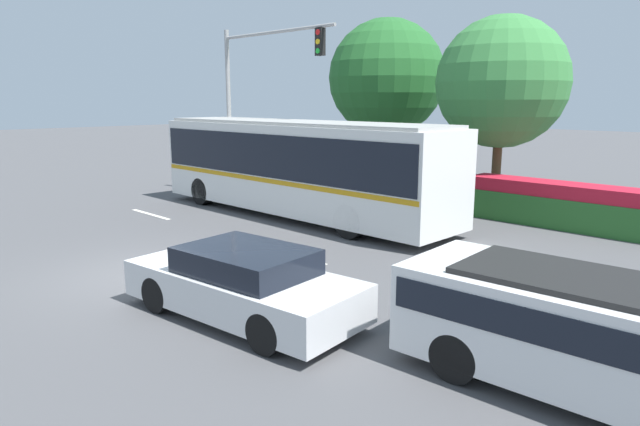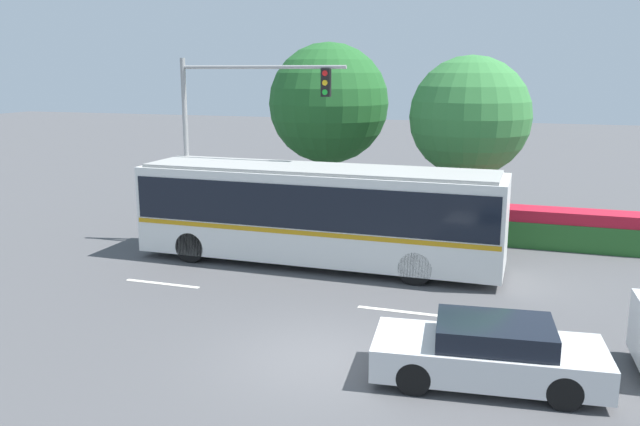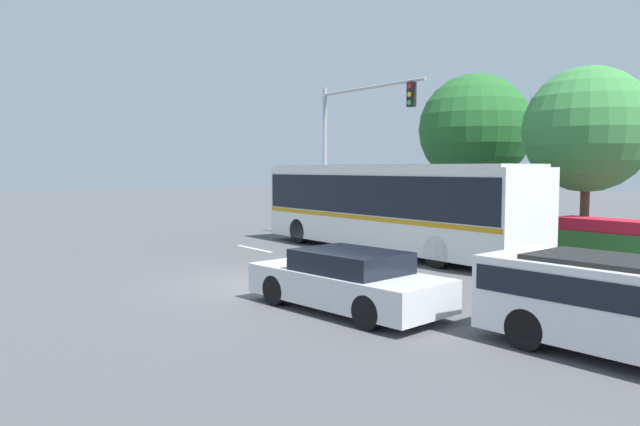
{
  "view_description": "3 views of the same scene",
  "coord_description": "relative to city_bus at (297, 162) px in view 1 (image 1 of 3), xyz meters",
  "views": [
    {
      "loc": [
        11.13,
        -5.74,
        3.84
      ],
      "look_at": [
        1.45,
        4.11,
        1.01
      ],
      "focal_mm": 31.07,
      "sensor_mm": 36.0,
      "label": 1
    },
    {
      "loc": [
        4.13,
        -12.57,
        6.14
      ],
      "look_at": [
        -1.78,
        5.51,
        1.98
      ],
      "focal_mm": 36.64,
      "sensor_mm": 36.0,
      "label": 2
    },
    {
      "loc": [
        13.14,
        -7.98,
        3.03
      ],
      "look_at": [
        -1.18,
        2.87,
        1.67
      ],
      "focal_mm": 33.18,
      "sensor_mm": 36.0,
      "label": 3
    }
  ],
  "objects": [
    {
      "name": "lane_stripe_mid",
      "position": [
        -3.67,
        -3.42,
        -1.8
      ],
      "size": [
        2.4,
        0.16,
        0.01
      ],
      "primitive_type": "cube",
      "color": "silver",
      "rests_on": "ground"
    },
    {
      "name": "flowering_hedge",
      "position": [
        7.28,
        4.55,
        -1.13
      ],
      "size": [
        6.48,
        1.21,
        1.36
      ],
      "color": "#286028",
      "rests_on": "ground"
    },
    {
      "name": "sedan_foreground",
      "position": [
        5.87,
        -6.82,
        -1.17
      ],
      "size": [
        4.7,
        2.31,
        1.3
      ],
      "rotation": [
        0.0,
        0.0,
        3.24
      ],
      "color": "silver",
      "rests_on": "ground"
    },
    {
      "name": "lane_stripe_near",
      "position": [
        3.5,
        -3.48,
        -1.8
      ],
      "size": [
        2.4,
        0.16,
        0.01
      ],
      "primitive_type": "cube",
      "color": "silver",
      "rests_on": "ground"
    },
    {
      "name": "traffic_light_pole",
      "position": [
        -3.74,
        1.22,
        2.61
      ],
      "size": [
        6.01,
        0.24,
        6.57
      ],
      "color": "gray",
      "rests_on": "ground"
    },
    {
      "name": "street_tree_centre",
      "position": [
        4.1,
        5.98,
        2.63
      ],
      "size": [
        4.56,
        4.56,
        6.72
      ],
      "color": "brown",
      "rests_on": "ground"
    },
    {
      "name": "street_tree_left",
      "position": [
        -1.87,
        7.16,
        2.98
      ],
      "size": [
        5.04,
        5.04,
        7.31
      ],
      "color": "brown",
      "rests_on": "ground"
    },
    {
      "name": "city_bus",
      "position": [
        0.0,
        0.0,
        0.0
      ],
      "size": [
        11.78,
        2.67,
        3.16
      ],
      "rotation": [
        0.0,
        0.0,
        3.14
      ],
      "color": "silver",
      "rests_on": "ground"
    },
    {
      "name": "suv_left_lane",
      "position": [
        11.27,
        -5.24,
        -0.88
      ],
      "size": [
        5.16,
        2.29,
        1.58
      ],
      "rotation": [
        0.0,
        0.0,
        3.2
      ],
      "color": "silver",
      "rests_on": "ground"
    },
    {
      "name": "ground_plane",
      "position": [
        2.3,
        -6.81,
        -1.8
      ],
      "size": [
        140.0,
        140.0,
        0.0
      ],
      "primitive_type": "plane",
      "color": "#4C4C4F"
    }
  ]
}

